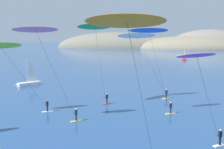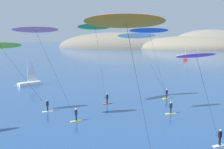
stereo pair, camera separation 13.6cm
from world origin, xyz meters
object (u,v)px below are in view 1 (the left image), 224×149
object	(u,v)px
kitesurfer_lime	(4,51)
kitesurfer_green	(96,32)
kitesurfer_white	(139,39)
kitesurfer_pink	(39,37)
sailboat_far	(184,59)
kitesurfer_orange	(130,34)
kitesurfer_blue	(151,38)
sailboat_near	(28,83)
kitesurfer_purple	(199,63)

from	to	relation	value
kitesurfer_lime	kitesurfer_green	bearing A→B (deg)	33.79
kitesurfer_white	kitesurfer_pink	size ratio (longest dim) A/B	0.94
sailboat_far	kitesurfer_orange	bearing A→B (deg)	-96.13
kitesurfer_pink	kitesurfer_lime	size ratio (longest dim) A/B	1.19
kitesurfer_orange	kitesurfer_lime	bearing A→B (deg)	139.39
kitesurfer_blue	sailboat_near	bearing A→B (deg)	146.61
kitesurfer_purple	kitesurfer_orange	xyz separation A→B (m)	(-5.27, -8.31, 2.63)
kitesurfer_white	kitesurfer_lime	world-z (taller)	kitesurfer_white
kitesurfer_purple	kitesurfer_blue	world-z (taller)	kitesurfer_blue
kitesurfer_pink	kitesurfer_blue	size ratio (longest dim) A/B	1.01
sailboat_far	kitesurfer_lime	size ratio (longest dim) A/B	0.60
kitesurfer_purple	kitesurfer_white	distance (m)	20.35
kitesurfer_green	kitesurfer_white	world-z (taller)	kitesurfer_green
kitesurfer_green	sailboat_near	bearing A→B (deg)	142.96
kitesurfer_purple	kitesurfer_blue	xyz separation A→B (m)	(-4.75, 10.75, 2.08)
kitesurfer_white	sailboat_near	bearing A→B (deg)	159.28
sailboat_far	kitesurfer_blue	xyz separation A→B (m)	(-10.17, -80.41, 9.79)
sailboat_far	kitesurfer_orange	size ratio (longest dim) A/B	0.48
kitesurfer_purple	kitesurfer_pink	xyz separation A→B (m)	(-17.48, 4.94, 2.25)
kitesurfer_purple	kitesurfer_orange	size ratio (longest dim) A/B	0.76
kitesurfer_orange	kitesurfer_blue	bearing A→B (deg)	88.45
kitesurfer_orange	kitesurfer_pink	size ratio (longest dim) A/B	1.04
kitesurfer_orange	kitesurfer_lime	distance (m)	24.11
kitesurfer_pink	kitesurfer_green	bearing A→B (deg)	64.19
kitesurfer_orange	kitesurfer_blue	world-z (taller)	kitesurfer_orange
sailboat_near	kitesurfer_purple	xyz separation A→B (m)	(31.08, -28.11, 7.71)
kitesurfer_white	kitesurfer_orange	xyz separation A→B (m)	(1.78, -27.33, 1.00)
kitesurfer_white	kitesurfer_purple	bearing A→B (deg)	-69.67
kitesurfer_green	kitesurfer_orange	bearing A→B (deg)	-71.39
kitesurfer_white	kitesurfer_orange	size ratio (longest dim) A/B	0.91
kitesurfer_blue	kitesurfer_white	bearing A→B (deg)	105.54
kitesurfer_purple	kitesurfer_orange	distance (m)	10.19
kitesurfer_purple	kitesurfer_white	xyz separation A→B (m)	(-7.05, 19.02, 1.64)
sailboat_near	kitesurfer_blue	xyz separation A→B (m)	(26.33, -17.36, 9.79)
kitesurfer_purple	kitesurfer_blue	size ratio (longest dim) A/B	0.80
kitesurfer_green	kitesurfer_white	xyz separation A→B (m)	(5.87, 4.62, -1.18)
kitesurfer_pink	kitesurfer_white	bearing A→B (deg)	53.44
kitesurfer_lime	sailboat_near	bearing A→B (deg)	110.04
kitesurfer_lime	sailboat_far	bearing A→B (deg)	70.97
sailboat_near	sailboat_far	bearing A→B (deg)	59.93
kitesurfer_orange	kitesurfer_lime	world-z (taller)	kitesurfer_orange
kitesurfer_purple	kitesurfer_blue	distance (m)	11.94
sailboat_near	kitesurfer_purple	world-z (taller)	kitesurfer_purple
kitesurfer_pink	kitesurfer_blue	distance (m)	14.00
kitesurfer_purple	kitesurfer_lime	size ratio (longest dim) A/B	0.95
kitesurfer_lime	kitesurfer_white	bearing A→B (deg)	35.43
sailboat_far	kitesurfer_blue	size ratio (longest dim) A/B	0.50
kitesurfer_green	kitesurfer_orange	world-z (taller)	kitesurfer_green
kitesurfer_pink	kitesurfer_lime	world-z (taller)	kitesurfer_pink
kitesurfer_orange	sailboat_near	bearing A→B (deg)	125.33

